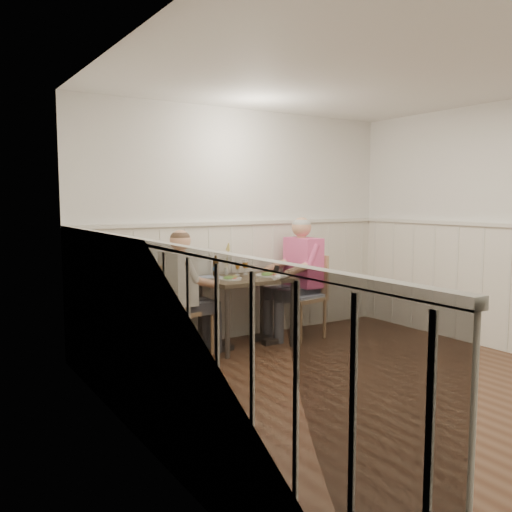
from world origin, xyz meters
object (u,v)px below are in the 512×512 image
Objects in this scene: man_in_pink at (300,286)px; chair_right at (304,293)px; dining_table at (246,287)px; beer_bottle at (216,267)px; diner_cream at (182,303)px; grass_vase at (226,260)px; chair_left at (182,307)px.

chair_right is at bearing -69.80° from man_in_pink.
chair_right is at bearing -3.35° from dining_table.
man_in_pink is at bearing 110.20° from chair_right.
beer_bottle is (-0.25, 0.23, 0.20)m from dining_table.
diner_cream is at bearing 179.34° from dining_table.
man_in_pink reaches higher than chair_right.
grass_vase is at bearing 157.63° from chair_right.
grass_vase is at bearing 20.72° from chair_left.
dining_table is 3.94× the size of beer_bottle.
man_in_pink is 1.04m from beer_bottle.
man_in_pink is at bearing -19.43° from grass_vase.
chair_left is 4.02× the size of beer_bottle.
chair_right reaches higher than dining_table.
diner_cream is 0.63m from beer_bottle.
man_in_pink reaches higher than diner_cream.
chair_left is 0.06m from diner_cream.
beer_bottle is 0.20m from grass_vase.
beer_bottle reaches higher than dining_table.
chair_right is 1.03× the size of chair_left.
dining_table is 0.41m from grass_vase.
chair_left is at bearing 176.18° from dining_table.
diner_cream reaches higher than chair_right.
beer_bottle is at bearing 167.72° from man_in_pink.
diner_cream is at bearing -110.96° from chair_left.
chair_left reaches higher than dining_table.
grass_vase is (-0.83, 0.34, 0.40)m from chair_right.
grass_vase is (-0.07, 0.30, 0.27)m from dining_table.
beer_bottle reaches higher than chair_left.
dining_table is at bearing -179.08° from man_in_pink.
diner_cream is at bearing -179.88° from man_in_pink.
diner_cream is at bearing -156.76° from grass_vase.
man_in_pink is 3.76× the size of grass_vase.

